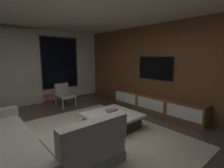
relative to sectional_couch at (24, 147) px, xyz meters
name	(u,v)px	position (x,y,z in m)	size (l,w,h in m)	color
floor	(76,142)	(0.97, 0.08, -0.29)	(9.20, 9.20, 0.00)	#473D33
back_wall_with_window	(22,67)	(0.91, 3.70, 1.05)	(6.60, 0.30, 2.70)	beige
media_wall	(164,68)	(4.03, 0.08, 1.06)	(0.12, 7.80, 2.70)	brown
ceiling	(71,0)	(0.97, 0.08, 2.41)	(8.20, 8.20, 0.00)	beige
area_rug	(93,138)	(1.32, -0.02, -0.28)	(3.20, 3.80, 0.01)	beige
sectional_couch	(24,147)	(0.00, 0.00, 0.00)	(1.98, 2.50, 0.82)	gray
coffee_table	(112,121)	(1.95, 0.12, -0.10)	(1.16, 1.16, 0.36)	black
book_stack_on_coffee_table	(112,111)	(2.02, 0.19, 0.11)	(0.25, 0.22, 0.08)	#6772C5
accent_chair_near_window	(64,94)	(1.89, 2.60, 0.14)	(0.57, 0.59, 0.78)	#B2ADA0
side_stool	(49,97)	(1.37, 2.64, 0.08)	(0.32, 0.32, 0.46)	red
media_console	(155,104)	(3.74, 0.13, -0.04)	(0.46, 3.10, 0.52)	brown
mounted_tv	(155,68)	(3.92, 0.33, 1.06)	(0.05, 1.22, 0.71)	black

